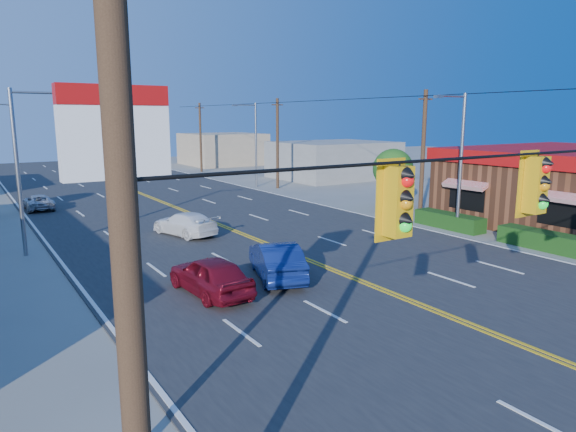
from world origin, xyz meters
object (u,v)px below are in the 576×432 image
kfc (576,185)px  car_silver (39,203)px  car_magenta (210,276)px  car_white (185,225)px  car_blue (276,261)px  pizza_hut_sign (119,199)px

kfc → car_silver: size_ratio=4.15×
kfc → car_magenta: size_ratio=3.75×
car_white → car_silver: (-5.83, 13.56, -0.11)m
car_magenta → car_blue: size_ratio=0.94×
pizza_hut_sign → car_blue: (8.36, 8.15, -4.42)m
kfc → car_blue: (-22.54, 0.15, -1.62)m
pizza_hut_sign → car_white: (8.16, 17.77, -4.53)m
car_blue → car_silver: 23.96m
car_magenta → car_blue: car_blue is taller
car_magenta → car_silver: car_magenta is taller
car_blue → car_white: bearing=-69.3°
kfc → car_blue: bearing=179.6°
car_blue → car_silver: car_blue is taller
kfc → pizza_hut_sign: (-30.90, -8.00, 2.80)m
car_magenta → car_white: size_ratio=0.97×
car_magenta → car_silver: (-2.87, 23.53, -0.20)m
car_white → car_silver: size_ratio=1.14×
pizza_hut_sign → car_white: 20.07m
car_blue → car_white: size_ratio=1.03×
pizza_hut_sign → car_white: size_ratio=1.53×
kfc → car_white: size_ratio=3.63×
car_blue → car_silver: size_ratio=1.18×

